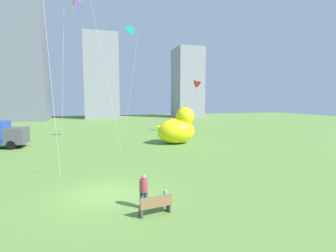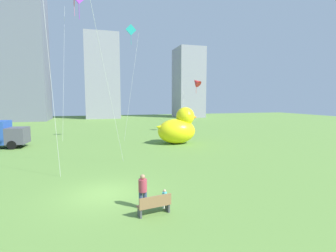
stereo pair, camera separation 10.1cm
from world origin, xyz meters
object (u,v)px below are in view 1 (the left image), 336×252
kite_red (196,82)px  kite_teal (130,36)px  person_child (165,198)px  person_adult (144,190)px  park_bench (156,205)px  giant_inflatable_duck (178,128)px  kite_pink (72,10)px  kite_purple (81,4)px

kite_red → kite_teal: size_ratio=0.62×
kite_teal → person_child: bearing=-94.0°
person_adult → kite_teal: kite_teal is taller
park_bench → giant_inflatable_duck: giant_inflatable_duck is taller
person_child → kite_teal: bearing=86.0°
kite_teal → kite_red: bearing=27.8°
person_adult → kite_red: kite_red is taller
person_adult → kite_red: (12.93, 24.78, 6.80)m
kite_teal → person_adult: bearing=-96.9°
person_adult → giant_inflatable_duck: 17.70m
kite_pink → kite_teal: 8.16m
kite_red → kite_teal: bearing=-152.2°
park_bench → kite_pink: kite_pink is taller
kite_red → kite_purple: bearing=-134.5°
person_adult → kite_teal: size_ratio=0.12×
giant_inflatable_duck → kite_teal: (-4.83, 3.02, 10.68)m
giant_inflatable_duck → park_bench: bearing=-111.8°
park_bench → kite_purple: bearing=107.7°
kite_purple → kite_teal: bearing=63.9°
park_bench → kite_purple: size_ratio=0.12×
giant_inflatable_duck → kite_purple: size_ratio=0.38×
kite_pink → kite_purple: kite_pink is taller
person_child → giant_inflatable_duck: (6.19, 16.48, 1.28)m
kite_pink → kite_red: 19.08m
giant_inflatable_duck → kite_red: size_ratio=0.60×
giant_inflatable_duck → person_adult: bearing=-113.9°
kite_red → person_child: bearing=-115.5°
giant_inflatable_duck → kite_pink: bearing=149.9°
person_adult → kite_red: size_ratio=0.19×
kite_pink → person_adult: bearing=-79.5°
giant_inflatable_duck → kite_red: (5.77, 8.62, 5.90)m
kite_pink → kite_red: bearing=6.8°
park_bench → kite_teal: kite_teal is taller
person_adult → person_child: size_ratio=1.78×
kite_pink → person_child: bearing=-77.4°
kite_red → park_bench: bearing=-116.1°
park_bench → person_adult: person_adult is taller
person_child → kite_purple: kite_purple is taller
giant_inflatable_duck → kite_pink: kite_pink is taller
person_adult → giant_inflatable_duck: size_ratio=0.32×
kite_teal → kite_purple: (-5.05, -10.33, -0.50)m
person_adult → kite_pink: (-4.19, 22.73, 14.96)m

